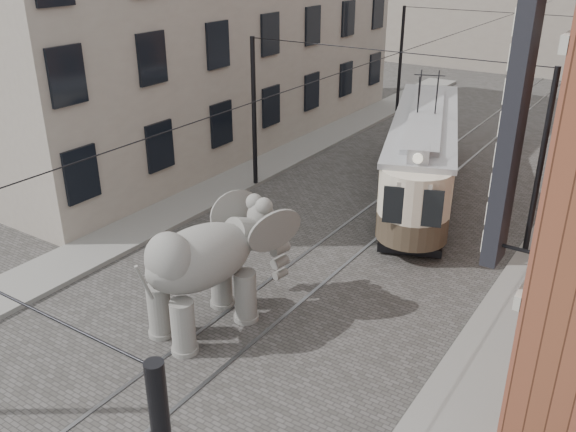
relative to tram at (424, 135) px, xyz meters
The scene contains 8 objects.
ground 9.50m from the tram, 91.48° to the right, with size 120.00×120.00×0.00m, color #494643.
tram_rails 9.49m from the tram, 91.48° to the right, with size 1.54×80.00×0.02m, color slate, non-canonical shape.
sidewalk_right 11.09m from the tram, 57.94° to the right, with size 2.00×60.00×0.15m, color slate.
sidewalk_left 11.63m from the tram, 126.23° to the right, with size 2.00×60.00×0.15m, color slate.
stucco_building 11.57m from the tram, behind, with size 7.00×24.00×10.00m, color gray.
catenary 4.27m from the tram, 95.96° to the right, with size 11.00×30.20×6.00m, color black, non-canonical shape.
tram is the anchor object (origin of this frame).
elephant 12.13m from the tram, 94.77° to the right, with size 2.84×5.16×3.16m, color #65625D, non-canonical shape.
Camera 1 is at (8.46, -12.87, 9.26)m, focal length 38.12 mm.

